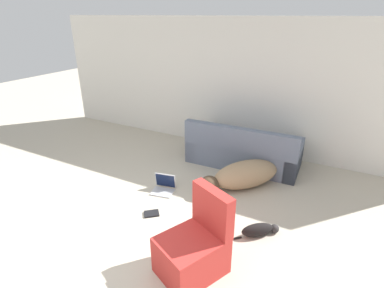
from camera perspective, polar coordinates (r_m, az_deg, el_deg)
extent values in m
plane|color=#BCB29E|center=(3.70, -21.09, -21.71)|extent=(20.00, 20.00, 0.00)
cube|color=silver|center=(6.00, 5.42, 11.15)|extent=(7.66, 0.06, 2.50)
cube|color=slate|center=(5.53, 9.77, -1.77)|extent=(1.98, 0.89, 0.39)
cube|color=slate|center=(5.05, 8.88, 0.80)|extent=(1.96, 0.19, 0.42)
cube|color=slate|center=(5.36, 18.84, -2.80)|extent=(0.22, 0.84, 0.53)
cube|color=slate|center=(5.78, 1.46, 0.48)|extent=(0.22, 0.84, 0.53)
ellipsoid|color=#A38460|center=(4.82, 10.30, -5.66)|extent=(1.09, 1.18, 0.42)
sphere|color=#493726|center=(4.56, 3.35, -7.93)|extent=(0.43, 0.43, 0.31)
cylinder|color=#A38460|center=(5.29, 16.60, -5.78)|extent=(0.22, 0.25, 0.06)
ellipsoid|color=black|center=(3.93, 12.35, -15.68)|extent=(0.41, 0.39, 0.17)
sphere|color=#2D2B2B|center=(4.04, 15.46, -15.28)|extent=(0.16, 0.16, 0.11)
cylinder|color=black|center=(3.88, 8.63, -17.28)|extent=(0.09, 0.09, 0.02)
cube|color=#B7B7BC|center=(4.70, -5.66, -9.12)|extent=(0.37, 0.30, 0.02)
cube|color=#B7B7BC|center=(4.74, -5.07, -6.91)|extent=(0.34, 0.12, 0.25)
cube|color=#0F1938|center=(4.73, -5.12, -6.96)|extent=(0.31, 0.10, 0.22)
cube|color=black|center=(4.26, -7.72, -12.99)|extent=(0.25, 0.24, 0.02)
cube|color=#B72D28|center=(3.34, -0.16, -20.45)|extent=(0.76, 0.82, 0.44)
cube|color=#B72D28|center=(3.18, 3.93, -12.33)|extent=(0.53, 0.34, 0.48)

